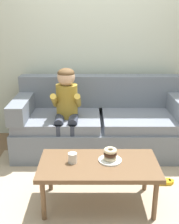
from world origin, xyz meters
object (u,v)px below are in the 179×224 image
couch (100,125)px  coffee_table (98,168)px  mug (72,158)px  person_child (66,105)px  donut (110,158)px  toy_controller (162,182)px

couch → coffee_table: couch is taller
mug → couch: bearing=75.4°
coffee_table → mug: 0.25m
coffee_table → person_child: person_child is taller
donut → toy_controller: 0.79m
mug → toy_controller: 1.07m
donut → person_child: bearing=116.6°
couch → donut: 1.13m
coffee_table → person_child: 1.06m
donut → couch: bearing=91.9°
toy_controller → mug: bearing=167.9°
couch → mug: couch is taller
person_child → toy_controller: (1.05, -0.64, -0.65)m
coffee_table → donut: (0.10, 0.04, 0.08)m
person_child → mug: bearing=-82.6°
mug → toy_controller: mug is taller
couch → donut: bearing=-88.1°
coffee_table → mug: bearing=176.5°
couch → toy_controller: 1.09m
couch → donut: couch is taller
person_child → donut: 1.04m
toy_controller → person_child: bearing=118.1°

